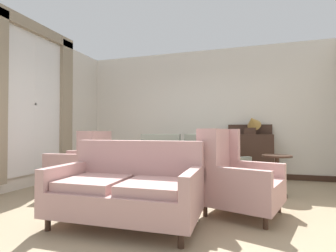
{
  "coord_description": "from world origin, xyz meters",
  "views": [
    {
      "loc": [
        1.05,
        -3.32,
        1.04
      ],
      "look_at": [
        -0.27,
        0.91,
        1.13
      ],
      "focal_mm": 27.14,
      "sensor_mm": 36.0,
      "label": 1
    }
  ],
  "objects": [
    {
      "name": "ground",
      "position": [
        0.0,
        0.0,
        0.0
      ],
      "size": [
        8.07,
        8.07,
        0.0
      ],
      "primitive_type": "plane",
      "color": "#9E896B"
    },
    {
      "name": "wall_back",
      "position": [
        0.0,
        2.71,
        1.49
      ],
      "size": [
        5.92,
        0.08,
        2.97
      ],
      "primitive_type": "cube",
      "color": "silver",
      "rests_on": "ground"
    },
    {
      "name": "wall_left",
      "position": [
        -2.88,
        0.81,
        1.49
      ],
      "size": [
        0.08,
        3.8,
        2.97
      ],
      "primitive_type": "cube",
      "color": "silver",
      "rests_on": "ground"
    },
    {
      "name": "baseboard_back",
      "position": [
        0.0,
        2.66,
        0.06
      ],
      "size": [
        5.76,
        0.03,
        0.12
      ],
      "primitive_type": "cube",
      "color": "#382319",
      "rests_on": "ground"
    },
    {
      "name": "window_with_curtains",
      "position": [
        -2.79,
        0.53,
        1.72
      ],
      "size": [
        0.12,
        1.94,
        2.92
      ],
      "color": "silver"
    },
    {
      "name": "coffee_table",
      "position": [
        -0.21,
        0.35,
        0.42
      ],
      "size": [
        0.82,
        0.82,
        0.52
      ],
      "color": "#382319",
      "rests_on": "ground"
    },
    {
      "name": "porcelain_vase",
      "position": [
        -0.16,
        0.38,
        0.66
      ],
      "size": [
        0.18,
        0.18,
        0.33
      ],
      "color": "#4C7A66",
      "rests_on": "coffee_table"
    },
    {
      "name": "settee",
      "position": [
        -0.25,
        -0.7,
        0.39
      ],
      "size": [
        1.65,
        0.91,
        0.93
      ],
      "rotation": [
        0.0,
        0.0,
        0.02
      ],
      "color": "tan",
      "rests_on": "ground"
    },
    {
      "name": "armchair_back_corner",
      "position": [
        0.47,
        1.27,
        0.41
      ],
      "size": [
        1.2,
        1.2,
        0.99
      ],
      "rotation": [
        0.0,
        0.0,
        2.38
      ],
      "color": "gray",
      "rests_on": "ground"
    },
    {
      "name": "armchair_near_sideboard",
      "position": [
        -0.58,
        1.56,
        0.42
      ],
      "size": [
        0.87,
        0.93,
        0.99
      ],
      "rotation": [
        0.0,
        0.0,
        3.3
      ],
      "color": "gray",
      "rests_on": "ground"
    },
    {
      "name": "armchair_beside_settee",
      "position": [
        -1.59,
        0.35,
        0.44
      ],
      "size": [
        0.93,
        0.87,
        1.05
      ],
      "rotation": [
        0.0,
        0.0,
        4.85
      ],
      "color": "tan",
      "rests_on": "ground"
    },
    {
      "name": "armchair_far_left",
      "position": [
        0.91,
        0.04,
        0.44
      ],
      "size": [
        1.08,
        1.06,
        1.07
      ],
      "rotation": [
        0.0,
        0.0,
        7.55
      ],
      "color": "tan",
      "rests_on": "ground"
    },
    {
      "name": "side_table",
      "position": [
        1.51,
        1.07,
        0.4
      ],
      "size": [
        0.46,
        0.46,
        0.66
      ],
      "color": "#382319",
      "rests_on": "ground"
    },
    {
      "name": "sideboard",
      "position": [
        1.11,
        2.42,
        0.55
      ],
      "size": [
        0.93,
        0.39,
        1.19
      ],
      "color": "#382319",
      "rests_on": "ground"
    },
    {
      "name": "gramophone",
      "position": [
        1.16,
        2.34,
        1.19
      ],
      "size": [
        0.38,
        0.44,
        0.46
      ],
      "color": "#382319",
      "rests_on": "sideboard"
    }
  ]
}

